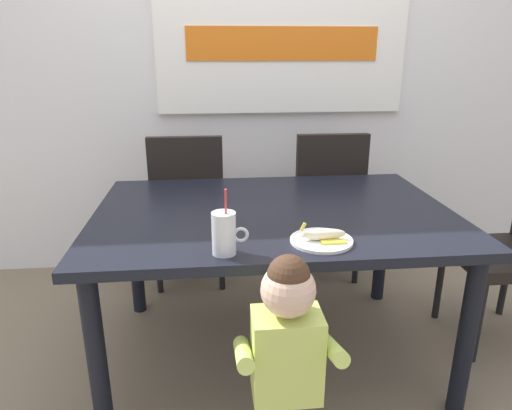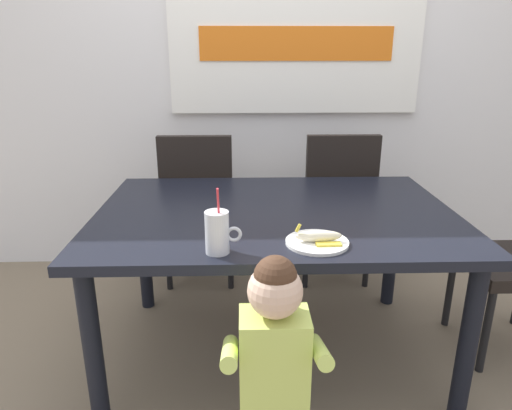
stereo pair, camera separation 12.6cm
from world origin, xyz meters
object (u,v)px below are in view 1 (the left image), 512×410
at_px(toddler_standing, 287,346).
at_px(snack_plate, 321,240).
at_px(dining_chair_left, 188,202).
at_px(milk_cup, 224,236).
at_px(peeled_banana, 324,235).
at_px(dining_table, 273,227).
at_px(dining_chair_right, 325,198).

bearing_deg(toddler_standing, snack_plate, 60.35).
height_order(dining_chair_left, milk_cup, milk_cup).
bearing_deg(peeled_banana, dining_chair_left, 115.46).
xyz_separation_m(dining_table, toddler_standing, (-0.05, -0.68, -0.14)).
distance_m(toddler_standing, snack_plate, 0.42).
bearing_deg(milk_cup, dining_chair_left, 98.64).
bearing_deg(snack_plate, toddler_standing, -119.65).
relative_size(dining_chair_left, milk_cup, 3.89).
xyz_separation_m(toddler_standing, peeled_banana, (0.18, 0.30, 0.25)).
distance_m(dining_table, dining_chair_left, 0.87).
bearing_deg(dining_chair_left, milk_cup, 98.64).
bearing_deg(peeled_banana, toddler_standing, -121.00).
height_order(dining_chair_right, peeled_banana, dining_chair_right).
bearing_deg(dining_chair_right, milk_cup, 61.15).
xyz_separation_m(milk_cup, snack_plate, (0.36, 0.06, -0.06)).
distance_m(milk_cup, snack_plate, 0.37).
bearing_deg(toddler_standing, milk_cup, 127.32).
xyz_separation_m(dining_chair_left, snack_plate, (0.54, -1.14, 0.21)).
height_order(dining_table, peeled_banana, peeled_banana).
distance_m(toddler_standing, milk_cup, 0.42).
distance_m(dining_table, peeled_banana, 0.42).
xyz_separation_m(dining_chair_left, milk_cup, (0.18, -1.20, 0.27)).
xyz_separation_m(dining_chair_left, toddler_standing, (0.37, -1.44, -0.02)).
bearing_deg(dining_chair_right, snack_plate, 74.97).
bearing_deg(dining_chair_left, dining_table, 118.51).
height_order(milk_cup, snack_plate, milk_cup).
xyz_separation_m(dining_chair_right, milk_cup, (-0.66, -1.20, 0.27)).
xyz_separation_m(dining_chair_right, toddler_standing, (-0.48, -1.44, -0.02)).
distance_m(snack_plate, peeled_banana, 0.03).
height_order(dining_chair_left, toddler_standing, dining_chair_left).
distance_m(dining_chair_left, toddler_standing, 1.49).
relative_size(dining_table, dining_chair_right, 1.63).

